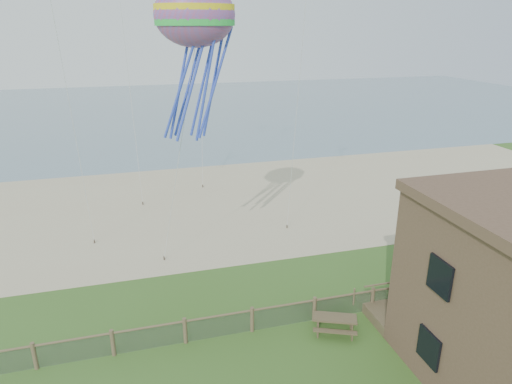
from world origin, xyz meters
TOP-DOWN VIEW (x-y plane):
  - sand_beach at (0.00, 22.00)m, footprint 72.00×20.00m
  - ocean at (0.00, 66.00)m, footprint 160.00×68.00m
  - chainlink_fence at (0.00, 6.00)m, footprint 36.20×0.20m
  - motel_deck at (13.00, 5.00)m, footprint 15.00×2.00m
  - picnic_table at (3.59, 5.00)m, footprint 2.34×2.09m
  - octopus_kite at (-1.28, 10.83)m, footprint 4.26×3.66m

SIDE VIEW (x-z plane):
  - ocean at x=0.00m, z-range -0.01..0.01m
  - sand_beach at x=0.00m, z-range -0.01..0.01m
  - motel_deck at x=13.00m, z-range 0.00..0.50m
  - picnic_table at x=3.59m, z-range 0.00..0.81m
  - chainlink_fence at x=0.00m, z-range -0.07..1.18m
  - octopus_kite at x=-1.28m, z-range 7.87..15.25m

